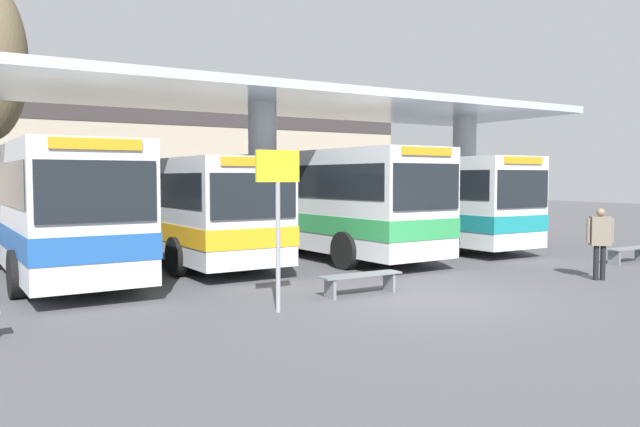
% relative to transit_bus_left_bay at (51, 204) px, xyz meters
% --- Properties ---
extents(ground_plane, '(100.00, 100.00, 0.00)m').
position_rel_transit_bus_left_bay_xyz_m(ground_plane, '(6.18, -7.90, -1.87)').
color(ground_plane, '#4C4C51').
extents(townhouse_backdrop, '(40.00, 0.58, 7.57)m').
position_rel_transit_bus_left_bay_xyz_m(townhouse_backdrop, '(6.18, 19.32, 2.55)').
color(townhouse_backdrop, tan).
rests_on(townhouse_backdrop, ground_plane).
extents(station_canopy, '(22.30, 6.76, 5.12)m').
position_rel_transit_bus_left_bay_xyz_m(station_canopy, '(6.18, -0.18, 2.51)').
color(station_canopy, silver).
rests_on(station_canopy, ground_plane).
extents(transit_bus_left_bay, '(2.89, 10.89, 3.35)m').
position_rel_transit_bus_left_bay_xyz_m(transit_bus_left_bay, '(0.00, 0.00, 0.00)').
color(transit_bus_left_bay, silver).
rests_on(transit_bus_left_bay, ground_plane).
extents(transit_bus_center_bay, '(2.85, 10.92, 3.09)m').
position_rel_transit_bus_left_bay_xyz_m(transit_bus_center_bay, '(3.85, 1.10, -0.14)').
color(transit_bus_center_bay, silver).
rests_on(transit_bus_center_bay, ground_plane).
extents(transit_bus_right_bay, '(3.03, 10.23, 3.39)m').
position_rel_transit_bus_left_bay_xyz_m(transit_bus_right_bay, '(8.22, -0.34, 0.02)').
color(transit_bus_right_bay, silver).
rests_on(transit_bus_right_bay, ground_plane).
extents(transit_bus_far_right_bay, '(2.75, 10.14, 3.23)m').
position_rel_transit_bus_left_bay_xyz_m(transit_bus_far_right_bay, '(12.83, 0.30, -0.07)').
color(transit_bus_far_right_bay, white).
rests_on(transit_bus_far_right_bay, ground_plane).
extents(waiting_bench_near_pillar, '(1.96, 0.44, 0.46)m').
position_rel_transit_bus_left_bay_xyz_m(waiting_bench_near_pillar, '(5.29, -6.82, -1.52)').
color(waiting_bench_near_pillar, slate).
rests_on(waiting_bench_near_pillar, ground_plane).
extents(waiting_bench_far_platform, '(1.69, 0.44, 0.46)m').
position_rel_transit_bus_left_bay_xyz_m(waiting_bench_far_platform, '(15.09, -6.82, -1.52)').
color(waiting_bench_far_platform, slate).
rests_on(waiting_bench_far_platform, ground_plane).
extents(info_sign_platform, '(0.90, 0.09, 3.08)m').
position_rel_transit_bus_left_bay_xyz_m(info_sign_platform, '(2.93, -7.45, 0.32)').
color(info_sign_platform, gray).
rests_on(info_sign_platform, ground_plane).
extents(pedestrian_waiting, '(0.58, 0.49, 1.80)m').
position_rel_transit_bus_left_bay_xyz_m(pedestrian_waiting, '(11.52, -8.32, -0.77)').
color(pedestrian_waiting, black).
rests_on(pedestrian_waiting, ground_plane).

